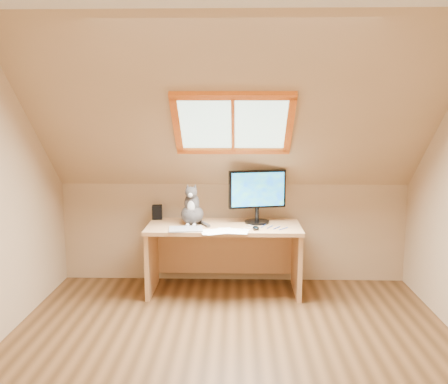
{
  "coord_description": "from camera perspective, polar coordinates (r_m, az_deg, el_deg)",
  "views": [
    {
      "loc": [
        0.04,
        -3.24,
        1.72
      ],
      "look_at": [
        -0.08,
        1.0,
        1.04
      ],
      "focal_mm": 40.0,
      "sensor_mm": 36.0,
      "label": 1
    }
  ],
  "objects": [
    {
      "name": "desk_speaker",
      "position": [
        5.03,
        -7.65,
        -2.3
      ],
      "size": [
        0.1,
        0.1,
        0.14
      ],
      "primitive_type": "cube",
      "rotation": [
        0.0,
        0.0,
        0.09
      ],
      "color": "black",
      "rests_on": "desk"
    },
    {
      "name": "cat",
      "position": [
        4.75,
        -3.68,
        -2.02
      ],
      "size": [
        0.23,
        0.27,
        0.4
      ],
      "color": "#484240",
      "rests_on": "desk"
    },
    {
      "name": "cables",
      "position": [
        4.63,
        4.5,
        -4.09
      ],
      "size": [
        0.51,
        0.26,
        0.01
      ],
      "color": "silver",
      "rests_on": "desk"
    },
    {
      "name": "ground",
      "position": [
        3.67,
        0.8,
        -18.88
      ],
      "size": [
        3.5,
        3.5,
        0.0
      ],
      "primitive_type": "plane",
      "color": "brown",
      "rests_on": "ground"
    },
    {
      "name": "mouse",
      "position": [
        4.56,
        3.66,
        -4.13
      ],
      "size": [
        0.08,
        0.11,
        0.03
      ],
      "primitive_type": "ellipsoid",
      "rotation": [
        0.0,
        0.0,
        0.21
      ],
      "color": "black",
      "rests_on": "desk"
    },
    {
      "name": "monitor",
      "position": [
        4.78,
        3.83,
        -0.1
      ],
      "size": [
        0.55,
        0.24,
        0.51
      ],
      "color": "black",
      "rests_on": "desk"
    },
    {
      "name": "papers",
      "position": [
        4.49,
        -0.22,
        -4.5
      ],
      "size": [
        0.35,
        0.3,
        0.01
      ],
      "color": "white",
      "rests_on": "desk"
    },
    {
      "name": "room_shell",
      "position": [
        3.16,
        0.83,
        3.83
      ],
      "size": [
        3.52,
        3.52,
        2.41
      ],
      "color": "tan",
      "rests_on": "ground"
    },
    {
      "name": "desk",
      "position": [
        4.85,
        0.01,
        -6.04
      ],
      "size": [
        1.45,
        0.63,
        0.66
      ],
      "color": "tan",
      "rests_on": "ground"
    },
    {
      "name": "graphics_tablet",
      "position": [
        4.56,
        -4.38,
        -4.25
      ],
      "size": [
        0.32,
        0.25,
        0.01
      ],
      "primitive_type": "cube",
      "rotation": [
        0.0,
        0.0,
        0.1
      ],
      "color": "#B2B2B7",
      "rests_on": "desk"
    }
  ]
}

